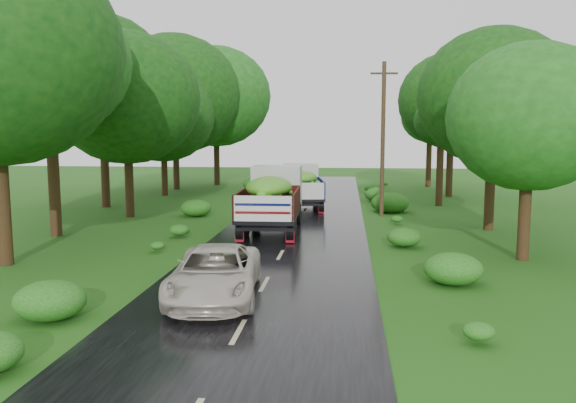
# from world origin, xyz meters

# --- Properties ---
(ground) EXTENTS (120.00, 120.00, 0.00)m
(ground) POSITION_xyz_m (0.00, 0.00, 0.00)
(ground) COLOR #1C4B10
(ground) RESTS_ON ground
(road) EXTENTS (6.50, 80.00, 0.02)m
(road) POSITION_xyz_m (0.00, 5.00, 0.01)
(road) COLOR black
(road) RESTS_ON ground
(road_lines) EXTENTS (0.12, 69.60, 0.00)m
(road_lines) POSITION_xyz_m (0.00, 6.00, 0.02)
(road_lines) COLOR #BFB78C
(road_lines) RESTS_ON road
(truck_near) EXTENTS (2.55, 6.81, 2.84)m
(truck_near) POSITION_xyz_m (-0.96, 13.17, 1.61)
(truck_near) COLOR black
(truck_near) RESTS_ON ground
(truck_far) EXTENTS (2.88, 6.23, 2.53)m
(truck_far) POSITION_xyz_m (-0.25, 21.13, 1.43)
(truck_far) COLOR black
(truck_far) RESTS_ON ground
(car) EXTENTS (2.74, 5.08, 1.35)m
(car) POSITION_xyz_m (-1.11, 2.48, 0.70)
(car) COLOR beige
(car) RESTS_ON road
(utility_pole) EXTENTS (1.43, 0.24, 8.13)m
(utility_pole) POSITION_xyz_m (4.25, 18.31, 4.19)
(utility_pole) COLOR #382616
(utility_pole) RESTS_ON ground
(trees_left) EXTENTS (7.44, 33.83, 9.66)m
(trees_left) POSITION_xyz_m (-10.04, 22.07, 6.99)
(trees_left) COLOR black
(trees_left) RESTS_ON ground
(trees_right) EXTENTS (4.70, 30.39, 8.37)m
(trees_right) POSITION_xyz_m (8.95, 21.18, 5.80)
(trees_right) COLOR black
(trees_right) RESTS_ON ground
(shrubs) EXTENTS (11.90, 44.00, 0.70)m
(shrubs) POSITION_xyz_m (0.00, 14.00, 0.35)
(shrubs) COLOR #145514
(shrubs) RESTS_ON ground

